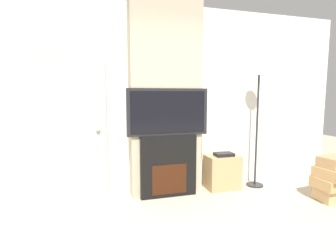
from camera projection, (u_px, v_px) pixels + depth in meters
wall_back at (162, 100)px, 3.85m from camera, size 6.00×0.06×2.70m
chimney_breast at (165, 100)px, 3.69m from camera, size 1.01×0.28×2.70m
fireplace at (168, 166)px, 3.66m from camera, size 0.79×0.15×0.87m
television at (168, 112)px, 3.57m from camera, size 1.13×0.07×0.64m
floor_lamp at (258, 105)px, 3.97m from camera, size 0.26×0.26×1.81m
box_stack at (333, 179)px, 3.47m from camera, size 0.44×0.41×0.61m
media_stand at (222, 172)px, 3.97m from camera, size 0.50×0.33×0.56m
entry_door at (76, 127)px, 3.50m from camera, size 0.81×0.09×1.99m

